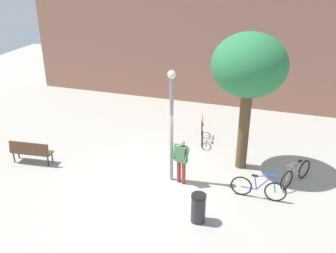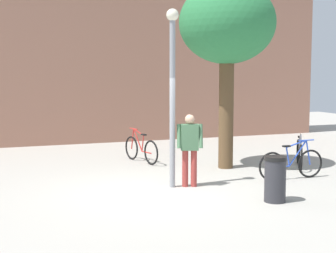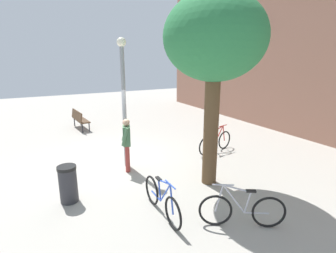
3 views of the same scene
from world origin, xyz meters
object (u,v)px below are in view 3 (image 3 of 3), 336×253
(bicycle_silver, at_px, (242,210))
(park_bench, at_px, (79,118))
(lamppost, at_px, (124,93))
(plaza_tree, at_px, (215,40))
(person_by_lamppost, at_px, (127,141))
(bicycle_red, at_px, (216,142))
(bicycle_blue, at_px, (162,200))
(trash_bin, at_px, (68,184))

(bicycle_silver, bearing_deg, park_bench, -170.57)
(lamppost, height_order, park_bench, lamppost)
(plaza_tree, distance_m, bicycle_silver, 4.06)
(plaza_tree, bearing_deg, lamppost, -142.88)
(lamppost, bearing_deg, person_by_lamppost, -13.38)
(park_bench, height_order, bicycle_red, bicycle_red)
(lamppost, relative_size, bicycle_blue, 2.23)
(person_by_lamppost, height_order, plaza_tree, plaza_tree)
(plaza_tree, xyz_separation_m, bicycle_blue, (0.83, -1.91, -3.49))
(lamppost, height_order, bicycle_silver, lamppost)
(bicycle_blue, bearing_deg, person_by_lamppost, 177.17)
(person_by_lamppost, bearing_deg, park_bench, -175.66)
(bicycle_red, relative_size, bicycle_blue, 0.98)
(park_bench, bearing_deg, lamppost, 5.62)
(plaza_tree, bearing_deg, bicycle_red, 138.36)
(plaza_tree, bearing_deg, park_bench, -163.84)
(lamppost, relative_size, bicycle_silver, 2.57)
(lamppost, xyz_separation_m, trash_bin, (1.47, -1.99, -1.93))
(bicycle_silver, relative_size, bicycle_blue, 0.87)
(park_bench, relative_size, bicycle_silver, 1.04)
(lamppost, distance_m, bicycle_silver, 4.79)
(person_by_lamppost, height_order, trash_bin, person_by_lamppost)
(bicycle_silver, xyz_separation_m, bicycle_blue, (-1.14, -1.29, 0.00))
(plaza_tree, distance_m, bicycle_red, 4.33)
(bicycle_red, height_order, bicycle_blue, same)
(park_bench, bearing_deg, bicycle_blue, 2.09)
(plaza_tree, relative_size, bicycle_blue, 2.79)
(lamppost, bearing_deg, bicycle_red, 84.54)
(lamppost, relative_size, person_by_lamppost, 2.41)
(lamppost, height_order, plaza_tree, plaza_tree)
(person_by_lamppost, relative_size, plaza_tree, 0.33)
(bicycle_red, height_order, bicycle_silver, same)
(park_bench, bearing_deg, person_by_lamppost, 4.34)
(plaza_tree, xyz_separation_m, bicycle_red, (-1.91, 1.70, -3.49))
(plaza_tree, relative_size, bicycle_red, 2.86)
(plaza_tree, bearing_deg, trash_bin, -101.77)
(lamppost, xyz_separation_m, person_by_lamppost, (0.39, -0.09, -1.44))
(bicycle_red, relative_size, trash_bin, 1.89)
(bicycle_red, height_order, trash_bin, bicycle_red)
(plaza_tree, height_order, bicycle_silver, plaza_tree)
(person_by_lamppost, distance_m, plaza_tree, 3.88)
(lamppost, distance_m, trash_bin, 3.14)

